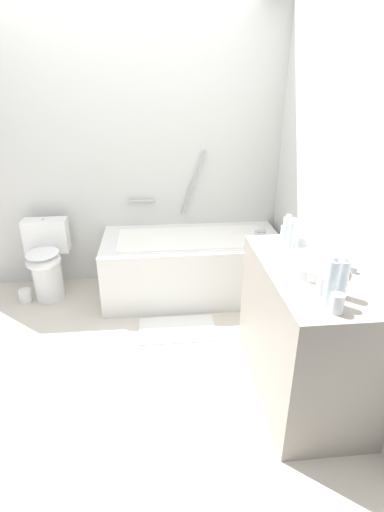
% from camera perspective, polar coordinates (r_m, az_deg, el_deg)
% --- Properties ---
extents(ground_plane, '(4.03, 4.03, 0.00)m').
position_cam_1_polar(ground_plane, '(3.08, -10.95, -13.43)').
color(ground_plane, beige).
extents(wall_back_tiled, '(3.43, 0.10, 2.49)m').
position_cam_1_polar(wall_back_tiled, '(3.73, -11.01, 14.46)').
color(wall_back_tiled, silver).
rests_on(wall_back_tiled, ground_plane).
extents(wall_right_mirror, '(0.10, 2.79, 2.49)m').
position_cam_1_polar(wall_right_mirror, '(2.78, 21.17, 9.88)').
color(wall_right_mirror, silver).
rests_on(wall_right_mirror, ground_plane).
extents(bathtub, '(1.61, 0.76, 1.28)m').
position_cam_1_polar(bathtub, '(3.61, -0.01, -1.16)').
color(bathtub, silver).
rests_on(bathtub, ground_plane).
extents(toilet, '(0.39, 0.49, 0.72)m').
position_cam_1_polar(toilet, '(3.79, -20.59, -0.51)').
color(toilet, white).
rests_on(toilet, ground_plane).
extents(vanity_counter, '(0.57, 1.10, 0.87)m').
position_cam_1_polar(vanity_counter, '(2.57, 16.25, -10.55)').
color(vanity_counter, gray).
rests_on(vanity_counter, ground_plane).
extents(sink_basin, '(0.34, 0.34, 0.06)m').
position_cam_1_polar(sink_basin, '(2.33, 17.50, -1.24)').
color(sink_basin, white).
rests_on(sink_basin, vanity_counter).
extents(sink_faucet, '(0.10, 0.15, 0.06)m').
position_cam_1_polar(sink_faucet, '(2.41, 21.95, -1.08)').
color(sink_faucet, '#9E9EA3').
rests_on(sink_faucet, vanity_counter).
extents(water_bottle_0, '(0.06, 0.06, 0.23)m').
position_cam_1_polar(water_bottle_0, '(2.48, 14.46, 2.72)').
color(water_bottle_0, silver).
rests_on(water_bottle_0, vanity_counter).
extents(water_bottle_1, '(0.06, 0.06, 0.21)m').
position_cam_1_polar(water_bottle_1, '(2.60, 13.81, 3.58)').
color(water_bottle_1, silver).
rests_on(water_bottle_1, vanity_counter).
extents(water_bottle_2, '(0.06, 0.06, 0.25)m').
position_cam_1_polar(water_bottle_2, '(1.97, 19.79, -3.61)').
color(water_bottle_2, silver).
rests_on(water_bottle_2, vanity_counter).
extents(water_bottle_3, '(0.06, 0.06, 0.22)m').
position_cam_1_polar(water_bottle_3, '(2.06, 21.16, -3.06)').
color(water_bottle_3, silver).
rests_on(water_bottle_3, vanity_counter).
extents(drinking_glass_0, '(0.07, 0.07, 0.09)m').
position_cam_1_polar(drinking_glass_0, '(2.72, 13.54, 3.33)').
color(drinking_glass_0, white).
rests_on(drinking_glass_0, vanity_counter).
extents(drinking_glass_1, '(0.06, 0.06, 0.10)m').
position_cam_1_polar(drinking_glass_1, '(2.08, 18.66, -4.04)').
color(drinking_glass_1, white).
rests_on(drinking_glass_1, vanity_counter).
extents(drinking_glass_2, '(0.06, 0.06, 0.10)m').
position_cam_1_polar(drinking_glass_2, '(1.94, 20.52, -6.53)').
color(drinking_glass_2, white).
rests_on(drinking_glass_2, vanity_counter).
extents(drinking_glass_3, '(0.08, 0.08, 0.10)m').
position_cam_1_polar(drinking_glass_3, '(2.55, 15.77, 1.81)').
color(drinking_glass_3, white).
rests_on(drinking_glass_3, vanity_counter).
extents(bath_mat, '(0.62, 0.36, 0.01)m').
position_cam_1_polar(bath_mat, '(3.23, -2.17, -10.70)').
color(bath_mat, white).
rests_on(bath_mat, ground_plane).
extents(toilet_paper_roll, '(0.11, 0.11, 0.11)m').
position_cam_1_polar(toilet_paper_roll, '(3.90, -23.26, -5.34)').
color(toilet_paper_roll, white).
rests_on(toilet_paper_roll, ground_plane).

